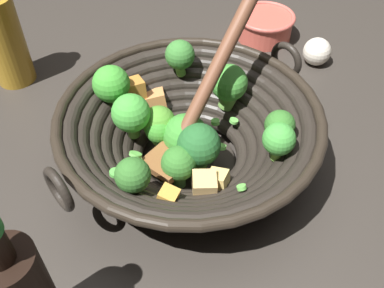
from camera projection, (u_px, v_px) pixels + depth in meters
name	position (u px, v px, depth m)	size (l,w,h in m)	color
ground_plane	(190.00, 164.00, 0.61)	(4.00, 4.00, 0.00)	#332D28
wok	(189.00, 130.00, 0.56)	(0.37, 0.34, 0.23)	black
cooking_oil_bottle	(3.00, 37.00, 0.68)	(0.06, 0.06, 0.20)	#AD7F23
prep_bowl	(265.00, 25.00, 0.81)	(0.11, 0.11, 0.05)	#D15647
garlic_bulb	(317.00, 52.00, 0.75)	(0.05, 0.05, 0.05)	silver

